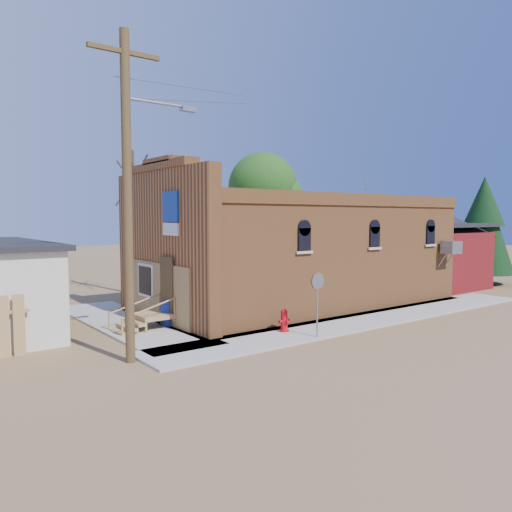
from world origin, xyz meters
TOP-DOWN VIEW (x-y plane):
  - ground at (0.00, 0.00)m, footprint 120.00×120.00m
  - sidewalk_south at (1.50, 0.90)m, footprint 19.00×2.20m
  - sidewalk_west at (-6.30, 6.00)m, footprint 2.60×10.00m
  - brick_bar at (1.64, 5.49)m, footprint 16.40×7.97m
  - red_shed at (11.50, 5.50)m, footprint 5.40×6.40m
  - utility_pole at (-8.14, 1.20)m, footprint 3.12×0.26m
  - tree_bare_near at (-3.00, 13.00)m, footprint 2.80×2.80m
  - tree_leafy at (6.00, 13.50)m, footprint 4.40×4.40m
  - evergreen_tree at (15.50, 4.00)m, footprint 3.60×3.60m
  - fire_hydrant at (-2.58, 1.23)m, footprint 0.44×0.40m
  - stop_sign at (-2.20, 0.00)m, footprint 0.58×0.09m
  - trash_barrel at (-5.30, 4.59)m, footprint 0.62×0.62m

SIDE VIEW (x-z plane):
  - ground at x=0.00m, z-range 0.00..0.00m
  - sidewalk_south at x=1.50m, z-range 0.00..0.08m
  - sidewalk_west at x=-6.30m, z-range 0.00..0.08m
  - fire_hydrant at x=-2.58m, z-range 0.07..0.86m
  - trash_barrel at x=-5.30m, z-range 0.08..0.96m
  - stop_sign at x=-2.20m, z-range 0.66..2.81m
  - red_shed at x=11.50m, z-range 0.12..4.42m
  - brick_bar at x=1.64m, z-range -0.81..5.49m
  - evergreen_tree at x=15.50m, z-range 0.46..6.96m
  - utility_pole at x=-8.14m, z-range 0.27..9.27m
  - tree_leafy at x=6.00m, z-range 1.86..10.01m
  - tree_bare_near at x=-3.00m, z-range 2.14..9.79m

